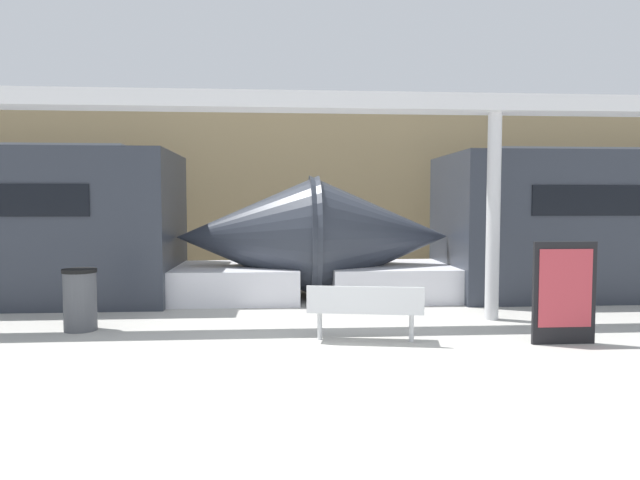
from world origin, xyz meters
name	(u,v)px	position (x,y,z in m)	size (l,w,h in m)	color
ground_plane	(335,370)	(0.00, 0.00, 0.00)	(60.00, 60.00, 0.00)	#B2AFA8
station_wall	(303,187)	(0.00, 9.23, 2.50)	(56.00, 0.20, 5.00)	tan
bench_near	(365,307)	(0.57, 1.36, 0.52)	(1.74, 0.74, 0.84)	silver
trash_bin	(80,299)	(-3.85, 2.45, 0.50)	(0.53, 0.53, 0.99)	#4C4F54
poster_board	(564,292)	(3.42, 1.04, 0.75)	(0.92, 0.07, 1.48)	black
support_column_near	(493,217)	(3.04, 2.84, 1.79)	(0.24, 0.24, 3.59)	silver
canopy_beam	(495,104)	(3.04, 2.84, 3.73)	(28.00, 0.60, 0.28)	silver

